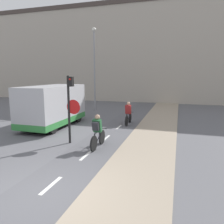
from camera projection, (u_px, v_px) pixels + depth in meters
name	position (u px, v px, depth m)	size (l,w,h in m)	color
ground_plane	(41.00, 195.00, 5.90)	(120.00, 120.00, 0.00)	#5B5B60
bike_lane	(41.00, 194.00, 5.90)	(2.07, 60.00, 0.02)	#56565B
sidewalk_strip	(121.00, 209.00, 5.24)	(2.40, 60.00, 0.05)	gray
building_row_background	(152.00, 53.00, 26.46)	(60.00, 5.20, 11.47)	#B2A899
traffic_light_pole	(70.00, 102.00, 10.02)	(0.67, 0.25, 3.17)	black
street_lamp_far	(94.00, 61.00, 19.28)	(0.36, 0.36, 7.23)	gray
cyclist_near	(97.00, 132.00, 9.54)	(0.46, 1.70, 1.51)	black
cyclist_far	(128.00, 114.00, 14.12)	(0.46, 1.65, 1.48)	black
van	(53.00, 107.00, 13.56)	(2.13, 4.89, 2.53)	#B7B7BC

